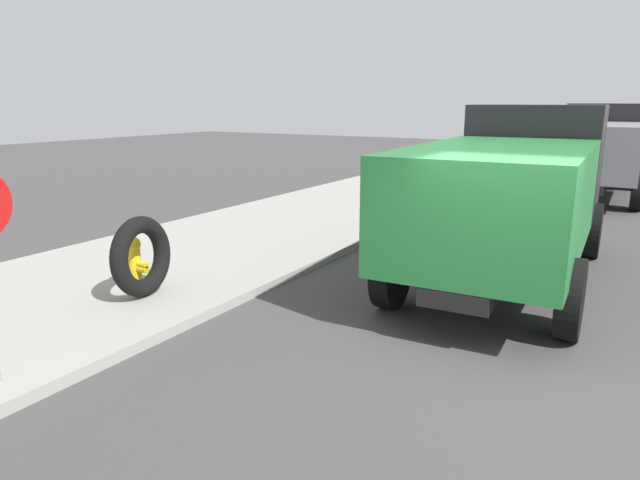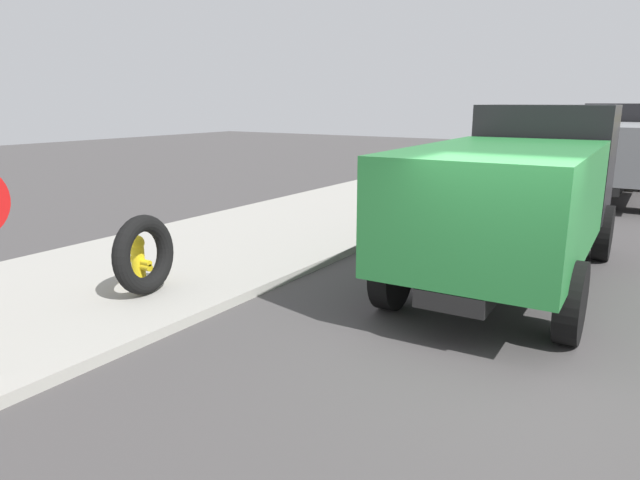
{
  "view_description": "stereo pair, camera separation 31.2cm",
  "coord_description": "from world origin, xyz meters",
  "px_view_note": "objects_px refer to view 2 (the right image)",
  "views": [
    {
      "loc": [
        -6.36,
        -1.28,
        3.06
      ],
      "look_at": [
        0.59,
        2.87,
        1.07
      ],
      "focal_mm": 31.65,
      "sensor_mm": 36.0,
      "label": 1
    },
    {
      "loc": [
        -6.2,
        -1.54,
        3.06
      ],
      "look_at": [
        0.59,
        2.87,
        1.07
      ],
      "focal_mm": 31.65,
      "sensor_mm": 36.0,
      "label": 2
    }
  ],
  "objects_px": {
    "fire_hydrant": "(138,258)",
    "dump_truck_green": "(519,188)",
    "loose_tire": "(144,255)",
    "dump_truck_gray": "(617,148)"
  },
  "relations": [
    {
      "from": "dump_truck_gray",
      "to": "fire_hydrant",
      "type": "bearing_deg",
      "value": 160.38
    },
    {
      "from": "fire_hydrant",
      "to": "loose_tire",
      "type": "relative_size",
      "value": 0.67
    },
    {
      "from": "fire_hydrant",
      "to": "loose_tire",
      "type": "xyz_separation_m",
      "value": [
        -0.24,
        -0.45,
        0.19
      ]
    },
    {
      "from": "loose_tire",
      "to": "dump_truck_green",
      "type": "distance_m",
      "value": 6.32
    },
    {
      "from": "fire_hydrant",
      "to": "dump_truck_gray",
      "type": "relative_size",
      "value": 0.12
    },
    {
      "from": "loose_tire",
      "to": "dump_truck_green",
      "type": "height_order",
      "value": "dump_truck_green"
    },
    {
      "from": "fire_hydrant",
      "to": "loose_tire",
      "type": "bearing_deg",
      "value": -118.38
    },
    {
      "from": "fire_hydrant",
      "to": "loose_tire",
      "type": "height_order",
      "value": "loose_tire"
    },
    {
      "from": "dump_truck_green",
      "to": "dump_truck_gray",
      "type": "height_order",
      "value": "same"
    },
    {
      "from": "fire_hydrant",
      "to": "dump_truck_green",
      "type": "bearing_deg",
      "value": -49.65
    }
  ]
}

